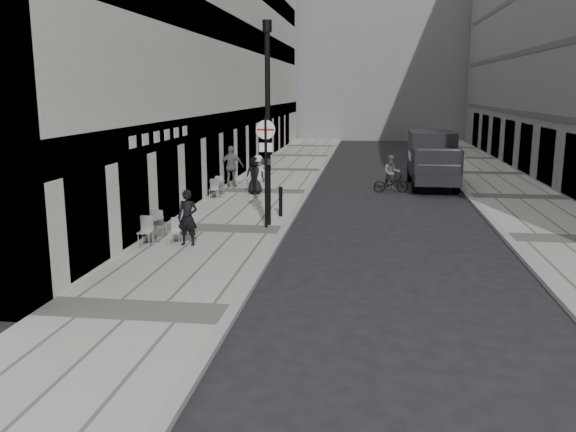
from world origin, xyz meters
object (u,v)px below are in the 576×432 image
object	(u,v)px
sign_post	(266,157)
cyclist	(391,178)
walking_man	(188,218)
lamppost	(268,114)
panel_van	(432,156)

from	to	relation	value
sign_post	cyclist	size ratio (longest dim) A/B	2.13
walking_man	cyclist	distance (m)	12.59
lamppost	cyclist	bearing A→B (deg)	61.45
sign_post	panel_van	xyz separation A→B (m)	(6.29, 10.35, -0.96)
sign_post	lamppost	size ratio (longest dim) A/B	0.55
sign_post	lamppost	xyz separation A→B (m)	(-0.00, 0.43, 1.36)
walking_man	lamppost	xyz separation A→B (m)	(1.86, 3.04, 2.86)
walking_man	lamppost	bearing A→B (deg)	61.87
panel_van	lamppost	bearing A→B (deg)	-122.35
lamppost	sign_post	bearing A→B (deg)	-90.00
lamppost	panel_van	bearing A→B (deg)	57.64
lamppost	cyclist	world-z (taller)	lamppost
sign_post	cyclist	xyz separation A→B (m)	(4.31, 8.35, -1.77)
lamppost	cyclist	xyz separation A→B (m)	(4.31, 7.93, -3.13)
cyclist	lamppost	bearing A→B (deg)	-124.59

